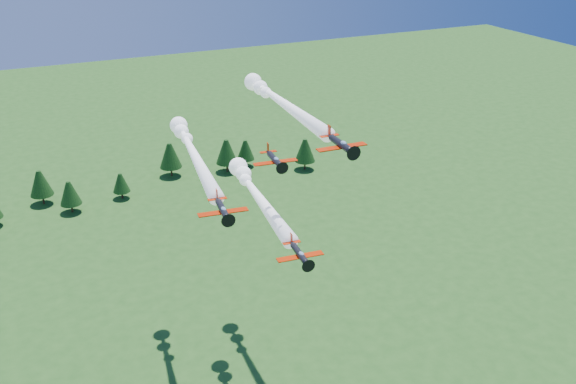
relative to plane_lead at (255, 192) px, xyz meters
name	(u,v)px	position (x,y,z in m)	size (l,w,h in m)	color
plane_lead	(255,192)	(0.00, 0.00, 0.00)	(8.71, 41.18, 3.70)	black
plane_left	(192,150)	(-7.54, 13.24, 4.72)	(10.66, 47.89, 3.70)	black
plane_right	(280,101)	(10.16, 11.74, 12.71)	(8.55, 47.40, 3.70)	black
plane_slot	(275,160)	(-0.17, -9.58, 9.93)	(7.38, 8.01, 2.59)	black
treeline	(133,172)	(-4.93, 94.79, -31.74)	(140.44, 21.69, 11.74)	#382314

